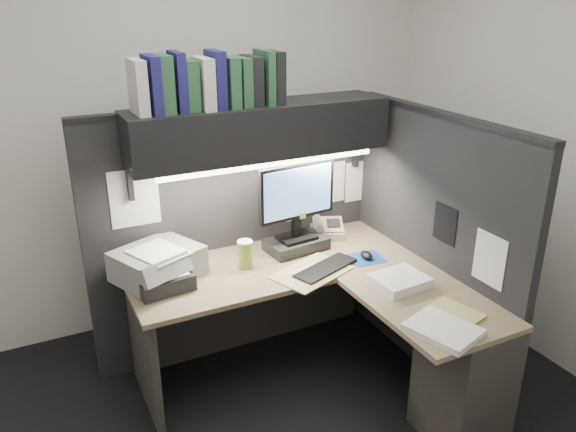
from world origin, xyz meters
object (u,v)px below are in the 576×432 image
object	(u,v)px
coffee_cup	(245,255)
notebook_stack	(163,281)
printer	(158,264)
telephone	(327,229)
monitor	(297,217)
desk	(367,338)
overhead_shelf	(260,130)
keyboard	(326,268)

from	to	relation	value
coffee_cup	notebook_stack	bearing A→B (deg)	-176.43
coffee_cup	printer	distance (m)	0.50
telephone	printer	bearing A→B (deg)	-151.17
printer	monitor	bearing A→B (deg)	-24.80
desk	overhead_shelf	distance (m)	1.33
overhead_shelf	telephone	size ratio (longest dim) A/B	6.96
keyboard	telephone	distance (m)	0.51
overhead_shelf	monitor	world-z (taller)	overhead_shelf
keyboard	telephone	xyz separation A→B (m)	(0.26, 0.44, 0.03)
overhead_shelf	keyboard	distance (m)	0.89
keyboard	coffee_cup	world-z (taller)	coffee_cup
desk	coffee_cup	world-z (taller)	coffee_cup
monitor	telephone	world-z (taller)	monitor
desk	printer	size ratio (longest dim) A/B	3.92
overhead_shelf	notebook_stack	world-z (taller)	overhead_shelf
keyboard	printer	world-z (taller)	printer
overhead_shelf	monitor	xyz separation A→B (m)	(0.20, -0.08, -0.55)
coffee_cup	printer	xyz separation A→B (m)	(-0.49, 0.10, 0.01)
overhead_shelf	monitor	bearing A→B (deg)	-22.67
overhead_shelf	notebook_stack	xyz separation A→B (m)	(-0.68, -0.20, -0.73)
overhead_shelf	notebook_stack	bearing A→B (deg)	-163.76
monitor	coffee_cup	distance (m)	0.42
monitor	keyboard	bearing A→B (deg)	-91.78
keyboard	printer	size ratio (longest dim) A/B	0.98
monitor	keyboard	distance (m)	0.39
telephone	printer	world-z (taller)	printer
monitor	telephone	bearing A→B (deg)	15.08
desk	telephone	size ratio (longest dim) A/B	7.63
coffee_cup	notebook_stack	distance (m)	0.50
notebook_stack	telephone	bearing A→B (deg)	11.00
overhead_shelf	monitor	distance (m)	0.59
telephone	printer	distance (m)	1.16
monitor	notebook_stack	bearing A→B (deg)	-178.40
keyboard	coffee_cup	size ratio (longest dim) A/B	2.67
overhead_shelf	telephone	xyz separation A→B (m)	(0.48, 0.03, -0.73)
coffee_cup	notebook_stack	world-z (taller)	coffee_cup
keyboard	notebook_stack	distance (m)	0.93
desk	overhead_shelf	world-z (taller)	overhead_shelf
keyboard	notebook_stack	xyz separation A→B (m)	(-0.90, 0.21, 0.03)
telephone	notebook_stack	bearing A→B (deg)	-144.78
desk	notebook_stack	distance (m)	1.18
printer	notebook_stack	distance (m)	0.14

